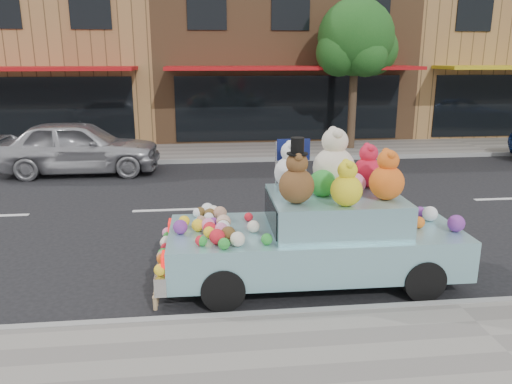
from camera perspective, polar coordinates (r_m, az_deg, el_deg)
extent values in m
plane|color=black|center=(11.74, 10.50, -1.39)|extent=(120.00, 120.00, 0.00)
cube|color=gray|center=(17.87, 4.54, 4.77)|extent=(60.00, 3.00, 0.12)
cube|color=gray|center=(7.42, 21.86, -11.97)|extent=(60.00, 0.12, 0.13)
cube|color=gray|center=(16.43, 5.52, 3.82)|extent=(60.00, 0.12, 0.13)
cube|color=#9A7040|center=(23.69, -23.51, 14.55)|extent=(10.00, 8.00, 7.00)
cube|color=black|center=(19.96, -26.12, 8.27)|extent=(8.50, 0.06, 2.40)
cube|color=black|center=(19.14, -18.47, 19.63)|extent=(1.40, 0.06, 1.60)
cube|color=brown|center=(22.99, 2.05, 15.78)|extent=(10.00, 8.00, 7.00)
cube|color=black|center=(19.12, 3.78, 9.54)|extent=(8.50, 0.06, 2.40)
cube|color=#AB0F12|center=(18.16, 4.36, 13.96)|extent=(9.00, 1.80, 0.12)
cube|color=black|center=(18.80, -5.66, 20.39)|extent=(1.40, 0.06, 1.60)
cube|color=black|center=(19.10, 3.98, 20.34)|extent=(1.40, 0.06, 1.60)
cube|color=black|center=(19.85, 13.07, 19.82)|extent=(1.40, 0.06, 1.60)
cube|color=#9A7040|center=(26.38, 24.82, 14.37)|extent=(10.00, 8.00, 7.00)
cube|color=black|center=(21.47, 23.76, 18.60)|extent=(1.40, 0.06, 1.60)
cylinder|color=#38281C|center=(18.14, 10.95, 9.62)|extent=(0.28, 0.28, 3.20)
sphere|color=#154916|center=(18.07, 11.33, 16.95)|extent=(2.60, 2.60, 2.60)
sphere|color=#154916|center=(18.56, 13.12, 15.57)|extent=(1.80, 1.80, 1.80)
sphere|color=#154916|center=(17.70, 9.52, 15.45)|extent=(1.60, 1.60, 1.60)
sphere|color=#154916|center=(17.55, 12.48, 14.98)|extent=(1.40, 1.40, 1.40)
sphere|color=#154916|center=(18.55, 9.79, 16.04)|extent=(1.60, 1.60, 1.60)
imported|color=#B2B2B7|center=(15.30, -19.63, 4.88)|extent=(4.59, 1.85, 1.56)
cylinder|color=black|center=(7.45, 18.59, -9.51)|extent=(0.60, 0.21, 0.60)
cylinder|color=black|center=(8.78, 14.49, -5.36)|extent=(0.60, 0.21, 0.60)
cylinder|color=black|center=(6.83, -3.79, -11.01)|extent=(0.60, 0.21, 0.60)
cylinder|color=black|center=(8.26, -4.18, -6.21)|extent=(0.60, 0.21, 0.60)
cube|color=#86BEC8|center=(7.61, 6.62, -6.20)|extent=(4.32, 1.75, 0.60)
cube|color=#86BEC8|center=(7.49, 8.99, -2.17)|extent=(1.92, 1.52, 0.50)
cube|color=silver|center=(7.53, -10.33, -7.82)|extent=(0.18, 1.78, 0.26)
cube|color=red|center=(6.78, -10.46, -7.58)|extent=(0.06, 0.28, 0.16)
cube|color=red|center=(8.04, -9.72, -3.82)|extent=(0.06, 0.28, 0.16)
cube|color=black|center=(7.31, 1.76, -2.42)|extent=(0.06, 1.30, 0.40)
sphere|color=#563518|center=(6.89, 4.65, 0.72)|extent=(0.49, 0.49, 0.49)
sphere|color=#563518|center=(6.81, 4.71, 3.31)|extent=(0.31, 0.31, 0.31)
sphere|color=#563518|center=(6.69, 4.90, 3.96)|extent=(0.12, 0.12, 0.12)
sphere|color=#563518|center=(6.90, 4.55, 4.31)|extent=(0.12, 0.12, 0.12)
cylinder|color=black|center=(6.79, 4.73, 4.39)|extent=(0.29, 0.29, 0.02)
cylinder|color=black|center=(6.77, 4.75, 5.30)|extent=(0.18, 0.18, 0.22)
sphere|color=beige|center=(7.68, 8.88, 2.70)|extent=(0.65, 0.65, 0.65)
sphere|color=beige|center=(7.60, 9.01, 5.76)|extent=(0.40, 0.40, 0.40)
sphere|color=beige|center=(7.45, 9.34, 6.56)|extent=(0.15, 0.15, 0.15)
sphere|color=beige|center=(7.72, 8.78, 6.89)|extent=(0.15, 0.15, 0.15)
sphere|color=#D95414|center=(7.28, 14.71, 1.06)|extent=(0.49, 0.49, 0.49)
sphere|color=#D95414|center=(7.21, 14.88, 3.51)|extent=(0.31, 0.31, 0.31)
sphere|color=#D95414|center=(7.09, 15.24, 4.12)|extent=(0.12, 0.12, 0.12)
sphere|color=#D95414|center=(7.29, 14.63, 4.45)|extent=(0.12, 0.12, 0.12)
sphere|color=#B8132D|center=(7.90, 12.63, 2.20)|extent=(0.47, 0.47, 0.47)
sphere|color=#B8132D|center=(7.84, 12.76, 4.34)|extent=(0.29, 0.29, 0.29)
sphere|color=#B8132D|center=(7.73, 13.04, 4.87)|extent=(0.11, 0.11, 0.11)
sphere|color=#B8132D|center=(7.92, 12.56, 5.15)|extent=(0.11, 0.11, 0.11)
sphere|color=silver|center=(7.66, 3.96, 2.25)|extent=(0.50, 0.50, 0.50)
sphere|color=silver|center=(7.59, 4.00, 4.61)|extent=(0.31, 0.31, 0.31)
sphere|color=silver|center=(7.47, 4.17, 5.21)|extent=(0.12, 0.12, 0.12)
sphere|color=silver|center=(7.68, 3.87, 5.50)|extent=(0.12, 0.12, 0.12)
sphere|color=gold|center=(6.85, 10.30, 0.19)|extent=(0.44, 0.44, 0.44)
sphere|color=gold|center=(6.79, 10.41, 2.47)|extent=(0.27, 0.27, 0.27)
sphere|color=gold|center=(6.68, 10.68, 3.02)|extent=(0.10, 0.10, 0.10)
sphere|color=gold|center=(6.86, 10.22, 3.36)|extent=(0.10, 0.10, 0.10)
sphere|color=#24862A|center=(7.33, 7.62, 0.99)|extent=(0.40, 0.40, 0.40)
sphere|color=#CF6793|center=(7.51, 11.24, 0.94)|extent=(0.32, 0.32, 0.32)
sphere|color=#9A6D55|center=(7.15, -5.11, -4.42)|extent=(0.14, 0.14, 0.14)
sphere|color=beige|center=(6.71, -2.12, -5.41)|extent=(0.20, 0.20, 0.20)
sphere|color=#4F3716|center=(7.96, -6.36, -2.29)|extent=(0.16, 0.16, 0.16)
sphere|color=#24862A|center=(6.63, -3.67, -5.92)|extent=(0.16, 0.16, 0.16)
sphere|color=#69297F|center=(7.50, -4.90, -3.45)|extent=(0.14, 0.14, 0.14)
sphere|color=#CF6793|center=(7.13, -4.01, -4.24)|extent=(0.19, 0.19, 0.19)
sphere|color=#9A6D55|center=(7.79, -4.14, -2.42)|extent=(0.21, 0.21, 0.21)
sphere|color=#4F3716|center=(6.91, -3.19, -4.79)|extent=(0.21, 0.21, 0.21)
sphere|color=red|center=(7.72, -0.86, -2.86)|extent=(0.14, 0.14, 0.14)
sphere|color=yellow|center=(7.07, -5.39, -4.58)|extent=(0.16, 0.16, 0.16)
sphere|color=#9A6D55|center=(7.58, -6.30, -3.25)|extent=(0.15, 0.15, 0.15)
sphere|color=yellow|center=(7.84, -5.22, -2.64)|extent=(0.13, 0.13, 0.13)
sphere|color=silver|center=(8.02, -5.57, -1.98)|extent=(0.21, 0.21, 0.21)
sphere|color=#24862A|center=(6.77, -6.19, -5.58)|extent=(0.14, 0.14, 0.14)
sphere|color=yellow|center=(7.32, -6.66, -3.79)|extent=(0.19, 0.19, 0.19)
sphere|color=red|center=(7.17, -5.30, -4.15)|extent=(0.19, 0.19, 0.19)
sphere|color=#69297F|center=(7.24, -8.64, -3.97)|extent=(0.21, 0.21, 0.21)
sphere|color=beige|center=(7.22, -0.30, -3.96)|extent=(0.18, 0.18, 0.18)
sphere|color=#24862A|center=(7.19, -3.91, -4.13)|extent=(0.17, 0.17, 0.17)
sphere|color=#4F3716|center=(7.30, -3.74, -3.74)|extent=(0.19, 0.19, 0.19)
sphere|color=beige|center=(7.93, -4.90, -2.22)|extent=(0.19, 0.19, 0.19)
sphere|color=yellow|center=(7.55, -8.21, -3.31)|extent=(0.17, 0.17, 0.17)
sphere|color=#CF6793|center=(7.29, -5.50, -3.78)|extent=(0.20, 0.20, 0.20)
sphere|color=red|center=(6.81, -4.47, -5.11)|extent=(0.21, 0.21, 0.21)
sphere|color=#24862A|center=(6.77, 1.24, -5.42)|extent=(0.16, 0.16, 0.16)
sphere|color=silver|center=(7.68, -5.41, -2.94)|extent=(0.16, 0.16, 0.16)
sphere|color=#4F3716|center=(7.84, -5.29, -2.49)|extent=(0.17, 0.17, 0.17)
sphere|color=silver|center=(7.94, -6.68, -2.38)|extent=(0.15, 0.15, 0.15)
sphere|color=silver|center=(7.20, -3.77, -4.00)|extent=(0.20, 0.20, 0.20)
sphere|color=red|center=(6.78, -6.37, -5.54)|extent=(0.14, 0.14, 0.14)
sphere|color=#D8A88C|center=(7.35, -3.73, -3.43)|extent=(0.22, 0.22, 0.22)
sphere|color=beige|center=(7.64, -10.29, -5.72)|extent=(0.17, 0.17, 0.17)
sphere|color=yellow|center=(6.74, -10.91, -8.74)|extent=(0.16, 0.16, 0.16)
sphere|color=#24862A|center=(7.25, -10.54, -6.96)|extent=(0.16, 0.16, 0.16)
sphere|color=orange|center=(8.12, -10.02, -4.52)|extent=(0.14, 0.14, 0.14)
sphere|color=#CF6793|center=(8.04, -10.07, -4.61)|extent=(0.17, 0.17, 0.17)
sphere|color=beige|center=(7.75, -10.22, -5.49)|extent=(0.15, 0.15, 0.15)
sphere|color=orange|center=(7.09, -10.65, -7.50)|extent=(0.16, 0.16, 0.16)
sphere|color=#24862A|center=(7.97, -10.10, -4.97)|extent=(0.13, 0.13, 0.13)
sphere|color=#9A6D55|center=(7.14, -10.61, -7.26)|extent=(0.17, 0.17, 0.17)
sphere|color=red|center=(7.54, -10.35, -6.21)|extent=(0.12, 0.12, 0.12)
sphere|color=orange|center=(8.27, 15.94, -1.83)|extent=(0.24, 0.24, 0.24)
sphere|color=#24862A|center=(8.44, 16.30, -1.74)|extent=(0.18, 0.18, 0.18)
sphere|color=orange|center=(7.71, 17.19, -3.50)|extent=(0.16, 0.16, 0.16)
sphere|color=silver|center=(8.17, 19.28, -2.37)|extent=(0.23, 0.23, 0.23)
sphere|color=#69297F|center=(7.81, 21.91, -3.34)|extent=(0.25, 0.25, 0.25)
sphere|color=orange|center=(7.79, 18.12, -3.32)|extent=(0.18, 0.18, 0.18)
sphere|color=#69297F|center=(8.33, 18.23, -2.16)|extent=(0.17, 0.17, 0.17)
cylinder|color=#997A54|center=(6.87, -11.45, -12.42)|extent=(0.06, 0.06, 0.17)
sphere|color=#997A54|center=(6.83, -11.50, -11.71)|extent=(0.07, 0.07, 0.07)
cylinder|color=#997A54|center=(6.96, -11.37, -12.01)|extent=(0.06, 0.06, 0.17)
sphere|color=#997A54|center=(6.92, -11.41, -11.31)|extent=(0.07, 0.07, 0.07)
cylinder|color=#997A54|center=(7.06, -11.29, -11.62)|extent=(0.06, 0.06, 0.17)
sphere|color=#997A54|center=(7.02, -11.33, -10.93)|extent=(0.07, 0.07, 0.07)
cylinder|color=#997A54|center=(7.15, -11.21, -11.23)|extent=(0.06, 0.06, 0.17)
sphere|color=#997A54|center=(7.11, -11.25, -10.55)|extent=(0.07, 0.07, 0.07)
cylinder|color=#997A54|center=(7.25, -11.14, -10.86)|extent=(0.06, 0.06, 0.17)
sphere|color=#997A54|center=(7.21, -11.17, -10.18)|extent=(0.07, 0.07, 0.07)
cylinder|color=#997A54|center=(7.34, -11.06, -10.49)|extent=(0.06, 0.06, 0.17)
sphere|color=#997A54|center=(7.30, -11.10, -9.82)|extent=(0.07, 0.07, 0.07)
cylinder|color=#997A54|center=(7.44, -10.99, -10.14)|extent=(0.06, 0.06, 0.17)
sphere|color=#997A54|center=(7.40, -11.03, -9.47)|extent=(0.07, 0.07, 0.07)
cylinder|color=#997A54|center=(7.53, -10.92, -9.79)|extent=(0.06, 0.06, 0.17)
sphere|color=#997A54|center=(7.49, -10.96, -9.13)|extent=(0.07, 0.07, 0.07)
cylinder|color=#997A54|center=(7.63, -10.85, -9.45)|extent=(0.06, 0.06, 0.17)
sphere|color=#997A54|center=(7.59, -10.89, -8.80)|extent=(0.07, 0.07, 0.07)
cylinder|color=#997A54|center=(7.73, -10.79, -9.13)|extent=(0.06, 0.06, 0.17)
sphere|color=#997A54|center=(7.69, -10.82, -8.48)|extent=(0.07, 0.07, 0.07)
cylinder|color=#997A54|center=(7.82, -10.72, -8.80)|extent=(0.06, 0.06, 0.17)
sphere|color=#997A54|center=(7.78, -10.76, -8.17)|extent=(0.07, 0.07, 0.07)
cylinder|color=#997A54|center=(7.92, -10.66, -8.49)|extent=(0.06, 0.06, 0.17)
sphere|color=#997A54|center=(7.88, -10.69, -7.86)|extent=(0.07, 0.07, 0.07)
cylinder|color=#997A54|center=(8.02, -10.60, -8.19)|extent=(0.06, 0.06, 0.17)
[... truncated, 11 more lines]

